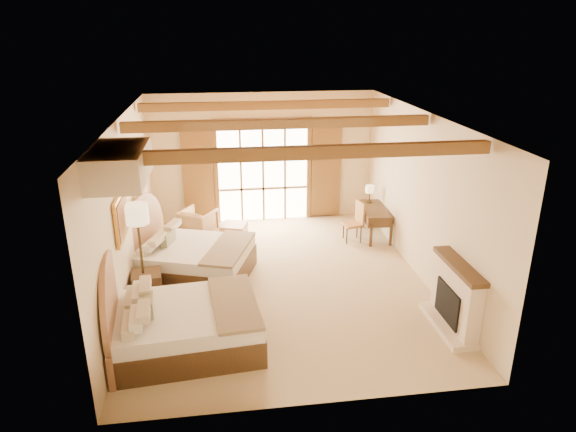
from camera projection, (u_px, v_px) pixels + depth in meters
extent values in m
plane|color=tan|center=(281.00, 281.00, 10.01)|extent=(7.00, 7.00, 0.00)
plane|color=beige|center=(263.00, 158.00, 12.70)|extent=(5.50, 0.00, 5.50)
plane|color=beige|center=(127.00, 211.00, 9.09)|extent=(0.00, 7.00, 7.00)
plane|color=beige|center=(423.00, 197.00, 9.81)|extent=(0.00, 7.00, 7.00)
plane|color=#B56C34|center=(280.00, 117.00, 8.89)|extent=(7.00, 7.00, 0.00)
cube|color=white|center=(263.00, 172.00, 12.78)|extent=(2.20, 0.02, 2.50)
cube|color=brown|center=(198.00, 175.00, 12.55)|extent=(0.75, 0.06, 2.40)
cube|color=brown|center=(326.00, 170.00, 12.96)|extent=(0.75, 0.06, 2.40)
cube|color=beige|center=(456.00, 298.00, 8.30)|extent=(0.25, 1.30, 1.10)
cube|color=black|center=(451.00, 303.00, 8.33)|extent=(0.18, 0.80, 0.60)
cube|color=beige|center=(448.00, 325.00, 8.47)|extent=(0.45, 1.40, 0.10)
cube|color=#4E371D|center=(460.00, 266.00, 8.10)|extent=(0.30, 1.40, 0.08)
cube|color=gold|center=(121.00, 217.00, 8.35)|extent=(0.05, 0.95, 0.75)
cube|color=#C38040|center=(123.00, 217.00, 8.35)|extent=(0.02, 0.82, 0.62)
cube|color=beige|center=(119.00, 165.00, 6.81)|extent=(0.70, 1.40, 0.45)
cube|color=#4E371D|center=(187.00, 334.00, 7.91)|extent=(2.36, 1.87, 0.43)
cube|color=white|center=(185.00, 315.00, 7.79)|extent=(2.31, 1.83, 0.24)
cube|color=#7C684B|center=(235.00, 304.00, 7.85)|extent=(0.82, 1.76, 0.05)
cube|color=gray|center=(149.00, 303.00, 7.64)|extent=(0.17, 0.46, 0.26)
cube|color=#4E371D|center=(194.00, 266.00, 10.16)|extent=(2.56, 2.23, 0.42)
cube|color=white|center=(193.00, 251.00, 10.05)|extent=(2.51, 2.19, 0.23)
cube|color=#7C684B|center=(230.00, 243.00, 10.10)|extent=(1.15, 1.78, 0.05)
cube|color=gray|center=(166.00, 241.00, 9.90)|extent=(0.26, 0.46, 0.25)
cube|color=#4E371D|center=(148.00, 288.00, 9.12)|extent=(0.55, 0.55, 0.60)
cylinder|color=#3B2E18|center=(146.00, 302.00, 9.22)|extent=(0.26, 0.26, 0.03)
cylinder|color=#3B2E18|center=(142.00, 261.00, 8.94)|extent=(0.04, 0.04, 1.60)
cylinder|color=#FFEFAE|center=(137.00, 214.00, 8.63)|extent=(0.40, 0.40, 0.33)
imported|color=tan|center=(198.00, 223.00, 11.98)|extent=(1.01, 1.02, 0.68)
cube|color=#A0724C|center=(234.00, 232.00, 11.86)|extent=(0.68, 0.68, 0.40)
cube|color=#4E371D|center=(374.00, 209.00, 11.93)|extent=(0.65, 1.33, 0.05)
cube|color=#4E371D|center=(374.00, 214.00, 11.97)|extent=(0.63, 1.29, 0.20)
cube|color=#B67E42|center=(352.00, 224.00, 11.75)|extent=(0.48, 0.48, 0.05)
cube|color=#B67E42|center=(361.00, 213.00, 11.68)|extent=(0.13, 0.41, 0.50)
cylinder|color=#3B2E18|center=(369.00, 202.00, 12.30)|extent=(0.13, 0.13, 0.02)
cylinder|color=#3B2E18|center=(370.00, 196.00, 12.25)|extent=(0.03, 0.03, 0.30)
cylinder|color=#FFEFAE|center=(370.00, 189.00, 12.19)|extent=(0.21, 0.21, 0.17)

